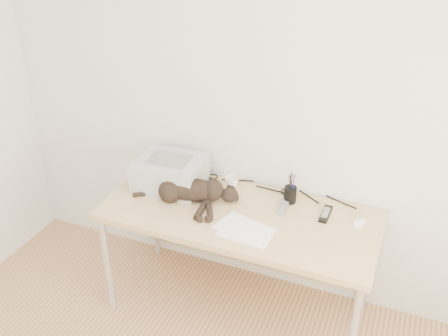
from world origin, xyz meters
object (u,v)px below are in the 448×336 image
at_px(desk, 244,223).
at_px(mouse, 359,221).
at_px(cat, 190,191).
at_px(pen_cup, 290,194).
at_px(mug, 232,183).
at_px(printer, 170,172).

relative_size(desk, mouse, 16.37).
bearing_deg(mouse, desk, -150.17).
bearing_deg(cat, pen_cup, 1.98).
bearing_deg(desk, mouse, 5.25).
distance_m(mug, mouse, 0.80).
distance_m(cat, pen_cup, 0.60).
xyz_separation_m(desk, mug, (-0.13, 0.14, 0.17)).
distance_m(printer, mouse, 1.17).
height_order(printer, mug, printer).
distance_m(cat, mouse, 0.99).
xyz_separation_m(mug, pen_cup, (0.38, -0.01, 0.01)).
bearing_deg(mouse, pen_cup, -165.09).
bearing_deg(pen_cup, printer, -172.61).
bearing_deg(cat, mug, 31.34).
distance_m(desk, mouse, 0.68).
bearing_deg(pen_cup, mouse, -9.67).
height_order(cat, mouse, cat).
relative_size(cat, pen_cup, 3.39).
height_order(mug, mouse, mug).
distance_m(mug, pen_cup, 0.38).
height_order(desk, cat, cat).
height_order(printer, pen_cup, printer).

